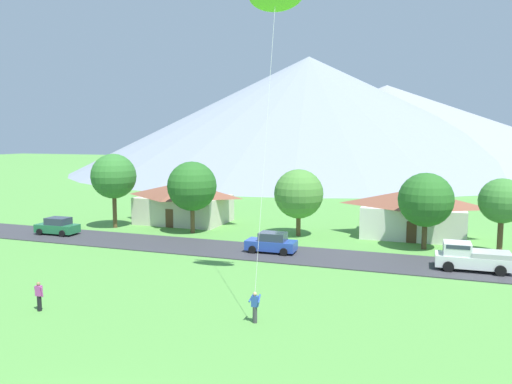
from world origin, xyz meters
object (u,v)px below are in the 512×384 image
object	(u,v)px
tree_near_left	(299,194)
tree_center	(114,176)
watcher_person	(39,296)
parked_car_blue_mid_west	(272,243)
house_leftmost	(413,212)
tree_right_of_center	(426,200)
parked_car_green_west_end	(58,226)
pickup_truck_white_west_side	(471,257)
tree_near_right	(502,201)
house_left_center	(184,201)
tree_left_of_center	(192,186)

from	to	relation	value
tree_near_left	tree_center	size ratio (longest dim) A/B	0.83
watcher_person	parked_car_blue_mid_west	bearing A→B (deg)	64.90
house_leftmost	tree_right_of_center	distance (m)	5.68
house_leftmost	watcher_person	bearing A→B (deg)	-123.89
tree_right_of_center	parked_car_green_west_end	size ratio (longest dim) A/B	1.58
tree_center	pickup_truck_white_west_side	xyz separation A→B (m)	(34.69, -5.80, -4.46)
tree_right_of_center	tree_near_right	world-z (taller)	tree_right_of_center
tree_right_of_center	pickup_truck_white_west_side	distance (m)	7.75
tree_near_left	watcher_person	world-z (taller)	tree_near_left
parked_car_green_west_end	watcher_person	xyz separation A→B (m)	(14.15, -17.54, 0.01)
parked_car_green_west_end	parked_car_blue_mid_west	bearing A→B (deg)	-0.24
house_left_center	tree_left_of_center	world-z (taller)	tree_left_of_center
tree_left_of_center	tree_right_of_center	size ratio (longest dim) A/B	1.09
house_leftmost	watcher_person	world-z (taller)	house_leftmost
tree_right_of_center	watcher_person	distance (m)	30.99
tree_right_of_center	tree_near_right	distance (m)	5.89
house_left_center	parked_car_blue_mid_west	size ratio (longest dim) A/B	2.42
house_left_center	tree_near_right	world-z (taller)	tree_near_right
tree_center	tree_near_right	world-z (taller)	tree_center
tree_right_of_center	house_left_center	bearing A→B (deg)	169.16
house_leftmost	watcher_person	distance (m)	34.30
house_leftmost	parked_car_blue_mid_west	bearing A→B (deg)	-134.83
tree_right_of_center	watcher_person	xyz separation A→B (m)	(-20.24, -23.21, -3.45)
tree_near_right	parked_car_blue_mid_west	bearing A→B (deg)	-163.40
house_leftmost	tree_left_of_center	xyz separation A→B (m)	(-21.12, -5.42, 2.33)
tree_right_of_center	watcher_person	world-z (taller)	tree_right_of_center
house_left_center	tree_right_of_center	distance (m)	26.45
parked_car_blue_mid_west	pickup_truck_white_west_side	world-z (taller)	pickup_truck_white_west_side
pickup_truck_white_west_side	tree_right_of_center	bearing A→B (deg)	117.95
tree_near_left	parked_car_blue_mid_west	world-z (taller)	tree_near_left
tree_near_left	tree_near_right	size ratio (longest dim) A/B	1.03
tree_center	parked_car_green_west_end	size ratio (longest dim) A/B	1.87
tree_left_of_center	watcher_person	world-z (taller)	tree_left_of_center
house_leftmost	watcher_person	size ratio (longest dim) A/B	6.11
parked_car_blue_mid_west	pickup_truck_white_west_side	xyz separation A→B (m)	(15.36, -0.44, 0.19)
tree_left_of_center	pickup_truck_white_west_side	size ratio (longest dim) A/B	1.39
parked_car_blue_mid_west	tree_near_right	bearing A→B (deg)	16.60
house_leftmost	parked_car_green_west_end	distance (m)	35.03
house_leftmost	house_left_center	size ratio (longest dim) A/B	1.00
parked_car_green_west_end	pickup_truck_white_west_side	distance (m)	37.69
parked_car_green_west_end	parked_car_blue_mid_west	size ratio (longest dim) A/B	1.00
parked_car_green_west_end	tree_left_of_center	bearing A→B (deg)	24.33
parked_car_green_west_end	pickup_truck_white_west_side	bearing A→B (deg)	-0.81
house_leftmost	tree_near_right	bearing A→B (deg)	-38.91
tree_left_of_center	parked_car_blue_mid_west	bearing A→B (deg)	-28.70
tree_near_left	parked_car_blue_mid_west	size ratio (longest dim) A/B	1.56
house_leftmost	parked_car_green_west_end	world-z (taller)	house_leftmost
tree_near_left	parked_car_green_west_end	world-z (taller)	tree_near_left
tree_right_of_center	pickup_truck_white_west_side	bearing A→B (deg)	-62.05
parked_car_green_west_end	parked_car_blue_mid_west	distance (m)	22.32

